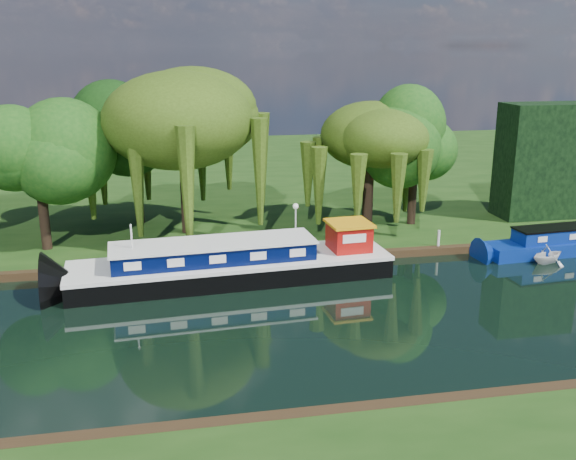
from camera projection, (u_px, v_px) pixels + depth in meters
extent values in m
plane|color=black|center=(329.00, 319.00, 29.85)|extent=(120.00, 120.00, 0.00)
cube|color=#16360E|center=(243.00, 175.00, 61.89)|extent=(120.00, 52.00, 0.45)
cube|color=black|center=(232.00, 272.00, 34.73)|extent=(17.42, 5.03, 1.15)
cube|color=silver|center=(232.00, 261.00, 34.55)|extent=(17.52, 5.11, 0.21)
cube|color=#020B35|center=(214.00, 252.00, 34.16)|extent=(10.82, 3.50, 0.91)
cube|color=silver|center=(213.00, 243.00, 34.02)|extent=(11.03, 3.70, 0.11)
cube|color=#980E0B|center=(349.00, 237.00, 35.96)|extent=(2.24, 2.24, 1.43)
cube|color=orange|center=(349.00, 223.00, 35.74)|extent=(2.50, 2.50, 0.15)
cylinder|color=silver|center=(132.00, 246.00, 32.94)|extent=(0.10, 0.10, 2.29)
cube|color=silver|center=(543.00, 239.00, 37.84)|extent=(0.63, 0.10, 0.33)
cube|color=silver|center=(574.00, 237.00, 38.38)|extent=(0.63, 0.10, 0.33)
imported|color=silver|center=(547.00, 263.00, 37.57)|extent=(2.89, 2.68, 1.24)
cylinder|color=black|center=(186.00, 187.00, 41.41)|extent=(0.78, 0.78, 6.01)
ellipsoid|color=#2E440E|center=(183.00, 119.00, 40.21)|extent=(8.39, 8.39, 5.42)
cylinder|color=black|center=(368.00, 195.00, 42.48)|extent=(0.63, 0.63, 4.49)
ellipsoid|color=#2E440E|center=(370.00, 147.00, 41.59)|extent=(6.13, 6.13, 3.96)
cylinder|color=black|center=(42.00, 196.00, 37.83)|extent=(0.64, 0.64, 6.51)
ellipsoid|color=#134411|center=(37.00, 151.00, 37.09)|extent=(5.32, 5.32, 5.32)
cylinder|color=black|center=(137.00, 175.00, 43.50)|extent=(0.63, 0.63, 6.75)
ellipsoid|color=black|center=(135.00, 134.00, 42.74)|extent=(5.40, 5.40, 5.40)
cylinder|color=black|center=(413.00, 180.00, 43.40)|extent=(0.63, 0.63, 6.15)
ellipsoid|color=#134411|center=(415.00, 142.00, 42.71)|extent=(4.92, 4.92, 4.92)
cube|color=black|center=(543.00, 161.00, 45.23)|extent=(6.00, 3.00, 8.00)
cylinder|color=silver|center=(296.00, 226.00, 39.42)|extent=(0.10, 0.10, 2.20)
sphere|color=white|center=(296.00, 206.00, 39.07)|extent=(0.36, 0.36, 0.36)
cylinder|color=silver|center=(119.00, 256.00, 35.73)|extent=(0.16, 0.16, 1.00)
cylinder|color=silver|center=(226.00, 250.00, 36.80)|extent=(0.16, 0.16, 1.00)
cylinder|color=silver|center=(344.00, 243.00, 38.05)|extent=(0.16, 0.16, 1.00)
cylinder|color=silver|center=(439.00, 238.00, 39.13)|extent=(0.16, 0.16, 1.00)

